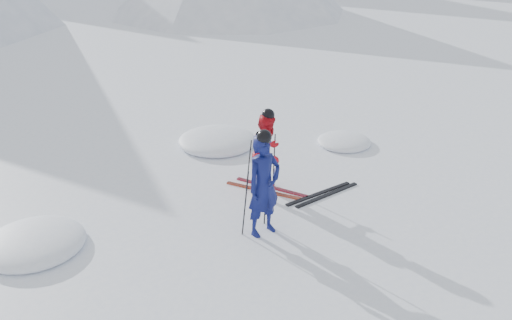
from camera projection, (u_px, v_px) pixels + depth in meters
ground at (324, 200)px, 11.00m from camera, size 160.00×160.00×0.00m
skier_blue at (264, 186)px, 9.50m from camera, size 0.69×0.46×1.89m
skier_red at (268, 153)px, 11.06m from camera, size 1.01×0.91×1.68m
pole_blue_left at (245, 204)px, 9.56m from camera, size 0.12×0.09×1.26m
pole_blue_right at (266, 192)px, 9.95m from camera, size 0.12×0.07×1.26m
pole_red_left at (249, 165)px, 11.19m from camera, size 0.11×0.09×1.12m
pole_red_right at (274, 159)px, 11.45m from camera, size 0.11×0.08×1.12m
ski_worn_left at (263, 191)px, 11.34m from camera, size 0.81×1.57×0.03m
ski_worn_right at (272, 187)px, 11.47m from camera, size 0.71×1.61×0.03m
ski_loose_a at (319, 194)px, 11.21m from camera, size 1.70×0.17×0.03m
ski_loose_b at (327, 195)px, 11.16m from camera, size 1.70×0.11×0.03m
snow_lumps at (189, 172)px, 12.17m from camera, size 9.22×3.71×0.44m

